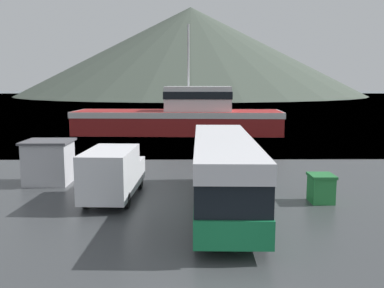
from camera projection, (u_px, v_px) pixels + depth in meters
The scene contains 8 objects.
water_surface at pixel (191, 98), 149.23m from camera, with size 240.00×240.00×0.00m, color slate.
hill_backdrop at pixel (191, 52), 180.97m from camera, with size 142.27×142.27×36.51m, color #424C42.
tour_bus at pixel (224, 169), 18.37m from camera, with size 2.77×11.70×3.11m.
delivery_van at pixel (113, 172), 20.08m from camera, with size 2.36×5.85×2.44m.
fishing_boat at pixel (182, 116), 45.55m from camera, with size 22.11×6.95×11.42m.
storage_bin at pixel (321, 188), 19.61m from camera, with size 1.10×1.27×1.30m.
dock_kiosk at pixel (49, 162), 23.23m from camera, with size 2.53×2.35×2.36m.
small_boat at pixel (123, 124), 52.75m from camera, with size 2.99×7.05×0.76m.
Camera 1 is at (-1.06, -9.38, 5.49)m, focal length 40.00 mm.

